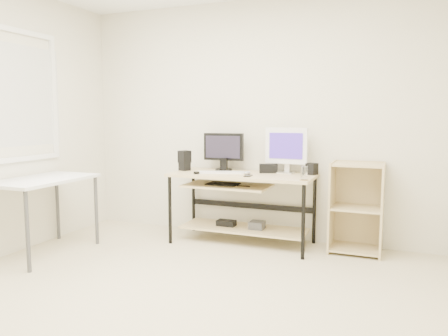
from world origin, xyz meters
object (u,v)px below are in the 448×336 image
object	(u,v)px
side_table	(43,186)
shelf_unit	(357,207)
black_monitor	(224,149)
audio_controller	(224,165)
white_imac	(286,147)
desk	(240,193)

from	to	relation	value
side_table	shelf_unit	bearing A→B (deg)	23.33
black_monitor	audio_controller	bearing A→B (deg)	-69.39
shelf_unit	white_imac	xyz separation A→B (m)	(-0.73, 0.03, 0.58)
desk	black_monitor	xyz separation A→B (m)	(-0.26, 0.18, 0.45)
audio_controller	white_imac	bearing A→B (deg)	8.71
side_table	audio_controller	xyz separation A→B (m)	(1.43, 1.15, 0.15)
desk	audio_controller	world-z (taller)	audio_controller
desk	side_table	distance (m)	1.97
shelf_unit	white_imac	bearing A→B (deg)	177.60
desk	audio_controller	xyz separation A→B (m)	(-0.22, 0.09, 0.29)
black_monitor	white_imac	xyz separation A→B (m)	(0.70, 0.02, 0.04)
shelf_unit	black_monitor	size ratio (longest dim) A/B	1.99
desk	audio_controller	distance (m)	0.37
desk	black_monitor	size ratio (longest dim) A/B	3.32
desk	black_monitor	distance (m)	0.55
desk	audio_controller	size ratio (longest dim) A/B	10.13
side_table	black_monitor	size ratio (longest dim) A/B	2.21
side_table	black_monitor	distance (m)	1.89
side_table	shelf_unit	world-z (taller)	shelf_unit
audio_controller	desk	bearing A→B (deg)	-21.97
black_monitor	desk	bearing A→B (deg)	-37.14
shelf_unit	audio_controller	size ratio (longest dim) A/B	6.08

